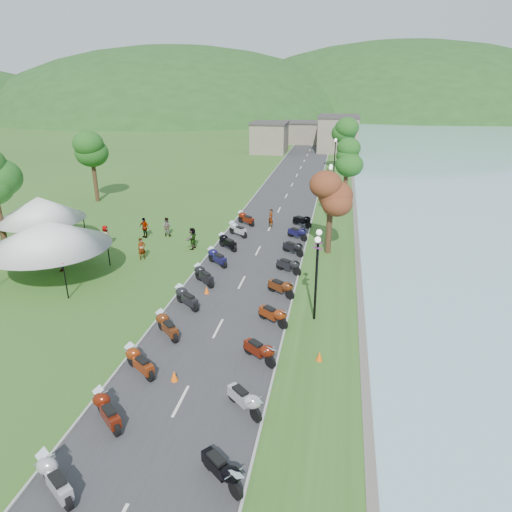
{
  "coord_description": "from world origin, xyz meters",
  "views": [
    {
      "loc": [
        5.91,
        -4.62,
        12.54
      ],
      "look_at": [
        0.65,
        23.64,
        1.3
      ],
      "focal_mm": 32.0,
      "sensor_mm": 36.0,
      "label": 1
    }
  ],
  "objects_px": {
    "pedestrian_a": "(143,259)",
    "pedestrian_c": "(61,271)",
    "pedestrian_b": "(167,236)",
    "vendor_tent_main": "(50,250)"
  },
  "relations": [
    {
      "from": "pedestrian_a",
      "to": "pedestrian_c",
      "type": "distance_m",
      "value": 5.62
    },
    {
      "from": "vendor_tent_main",
      "to": "pedestrian_c",
      "type": "relative_size",
      "value": 3.3
    },
    {
      "from": "vendor_tent_main",
      "to": "pedestrian_b",
      "type": "relative_size",
      "value": 3.31
    },
    {
      "from": "vendor_tent_main",
      "to": "pedestrian_c",
      "type": "distance_m",
      "value": 2.3
    },
    {
      "from": "pedestrian_b",
      "to": "pedestrian_c",
      "type": "relative_size",
      "value": 1.0
    },
    {
      "from": "pedestrian_a",
      "to": "pedestrian_c",
      "type": "xyz_separation_m",
      "value": [
        -4.69,
        -3.1,
        0.0
      ]
    },
    {
      "from": "vendor_tent_main",
      "to": "pedestrian_a",
      "type": "height_order",
      "value": "vendor_tent_main"
    },
    {
      "from": "pedestrian_b",
      "to": "pedestrian_c",
      "type": "bearing_deg",
      "value": 67.93
    },
    {
      "from": "pedestrian_c",
      "to": "pedestrian_b",
      "type": "bearing_deg",
      "value": 137.23
    },
    {
      "from": "pedestrian_a",
      "to": "vendor_tent_main",
      "type": "bearing_deg",
      "value": 177.36
    }
  ]
}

